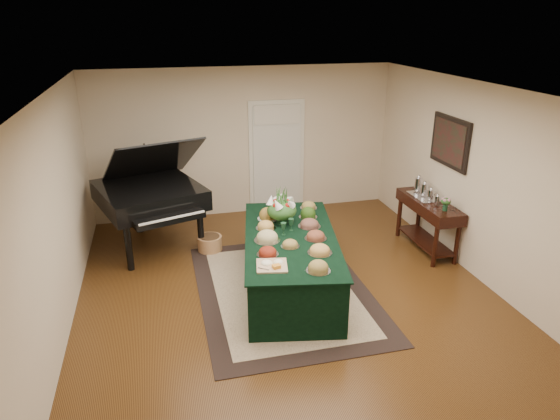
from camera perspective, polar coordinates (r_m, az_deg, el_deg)
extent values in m
plane|color=black|center=(6.98, 0.60, -8.93)|extent=(6.00, 6.00, 0.00)
cube|color=black|center=(6.92, 0.38, -9.17)|extent=(2.27, 3.18, 0.01)
cube|color=beige|center=(6.92, 0.38, -9.12)|extent=(1.82, 2.72, 0.01)
cube|color=silver|center=(9.39, -0.39, 6.14)|extent=(1.05, 0.04, 2.10)
cube|color=silver|center=(9.39, -0.36, 5.82)|extent=(0.90, 0.06, 2.00)
cube|color=black|center=(6.82, 1.19, -6.06)|extent=(1.59, 2.67, 0.76)
cube|color=black|center=(6.65, 1.22, -3.10)|extent=(1.66, 2.74, 0.02)
cylinder|color=silver|center=(7.26, 3.22, -0.81)|extent=(0.27, 0.27, 0.01)
ellipsoid|color=#305616|center=(7.24, 3.23, -0.36)|extent=(0.22, 0.22, 0.11)
cylinder|color=silver|center=(6.35, 1.16, -4.17)|extent=(0.24, 0.24, 0.01)
ellipsoid|color=olive|center=(6.34, 1.17, -3.87)|extent=(0.20, 0.20, 0.06)
cylinder|color=silver|center=(6.15, -1.42, -5.09)|extent=(0.27, 0.27, 0.01)
ellipsoid|color=maroon|center=(6.13, -1.42, -4.75)|extent=(0.22, 0.22, 0.07)
cylinder|color=silver|center=(6.88, -1.64, -2.09)|extent=(0.27, 0.27, 0.01)
ellipsoid|color=#DEA44F|center=(6.86, -1.64, -1.75)|extent=(0.22, 0.22, 0.08)
cylinder|color=#A3ACA4|center=(7.20, -1.46, -0.99)|extent=(0.29, 0.29, 0.01)
ellipsoid|color=#AD8032|center=(7.17, -1.46, -0.50)|extent=(0.23, 0.23, 0.12)
cylinder|color=silver|center=(7.49, 0.46, -0.05)|extent=(0.32, 0.32, 0.01)
ellipsoid|color=olive|center=(7.47, 0.47, 0.32)|extent=(0.27, 0.27, 0.09)
cylinder|color=silver|center=(7.60, 3.28, 0.24)|extent=(0.26, 0.26, 0.01)
ellipsoid|color=olive|center=(7.59, 3.29, 0.54)|extent=(0.21, 0.21, 0.07)
cylinder|color=silver|center=(6.52, -1.47, -3.49)|extent=(0.34, 0.34, 0.01)
ellipsoid|color=#CEBD80|center=(6.49, -1.48, -3.04)|extent=(0.28, 0.28, 0.10)
cylinder|color=silver|center=(6.21, 4.57, -4.89)|extent=(0.31, 0.31, 0.01)
ellipsoid|color=#DEA44F|center=(6.19, 4.58, -4.52)|extent=(0.25, 0.25, 0.08)
cylinder|color=silver|center=(5.79, 4.38, -6.93)|extent=(0.29, 0.29, 0.01)
ellipsoid|color=olive|center=(5.77, 4.40, -6.48)|extent=(0.23, 0.23, 0.09)
cylinder|color=silver|center=(6.95, 3.38, -1.88)|extent=(0.31, 0.31, 0.01)
ellipsoid|color=brown|center=(6.93, 3.39, -1.54)|extent=(0.26, 0.26, 0.08)
cylinder|color=silver|center=(6.58, 4.10, -3.27)|extent=(0.29, 0.29, 0.01)
ellipsoid|color=brown|center=(6.57, 4.11, -2.91)|extent=(0.24, 0.24, 0.08)
cube|color=tan|center=(5.88, -0.94, -6.38)|extent=(0.42, 0.42, 0.02)
ellipsoid|color=white|center=(5.89, -1.55, -5.80)|extent=(0.14, 0.14, 0.08)
ellipsoid|color=white|center=(5.91, -0.19, -5.72)|extent=(0.12, 0.12, 0.07)
cube|color=orange|center=(5.79, -0.41, -6.43)|extent=(0.10, 0.08, 0.05)
cylinder|color=#163722|center=(7.02, 0.20, -0.92)|extent=(0.16, 0.16, 0.16)
ellipsoid|color=#2A5823|center=(6.98, 0.20, -0.02)|extent=(0.42, 0.42, 0.27)
cylinder|color=black|center=(7.62, -16.90, -4.11)|extent=(0.10, 0.10, 0.72)
cylinder|color=black|center=(7.95, -9.05, -2.32)|extent=(0.10, 0.10, 0.72)
cylinder|color=black|center=(8.91, -15.79, -0.22)|extent=(0.10, 0.10, 0.72)
cube|color=black|center=(8.13, -14.71, 1.69)|extent=(1.87, 1.93, 0.31)
cube|color=black|center=(7.38, -12.45, -1.01)|extent=(1.05, 0.54, 0.10)
cube|color=black|center=(8.16, -14.39, 5.53)|extent=(1.68, 1.51, 0.80)
cylinder|color=#9F6A40|center=(8.06, -8.02, -3.81)|extent=(0.39, 0.39, 0.24)
cylinder|color=black|center=(7.74, 17.31, -4.05)|extent=(0.07, 0.07, 0.65)
cylinder|color=black|center=(7.93, 19.56, -3.73)|extent=(0.07, 0.07, 0.65)
cylinder|color=black|center=(8.66, 13.47, -0.88)|extent=(0.07, 0.07, 0.65)
cylinder|color=black|center=(8.83, 15.55, -0.66)|extent=(0.07, 0.07, 0.65)
cube|color=black|center=(8.13, 16.68, 0.44)|extent=(0.45, 1.38, 0.18)
cube|color=black|center=(8.35, 16.25, -3.34)|extent=(0.38, 1.21, 0.03)
cube|color=silver|center=(8.23, 16.17, 1.49)|extent=(0.34, 0.58, 0.02)
cylinder|color=#163722|center=(7.74, 18.36, 0.32)|extent=(0.07, 0.07, 0.11)
ellipsoid|color=#C98297|center=(7.70, 18.44, 1.01)|extent=(0.16, 0.16, 0.11)
cube|color=black|center=(7.96, 18.86, 7.38)|extent=(0.04, 0.95, 0.75)
cube|color=#461218|center=(7.94, 18.71, 7.37)|extent=(0.01, 0.82, 0.62)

